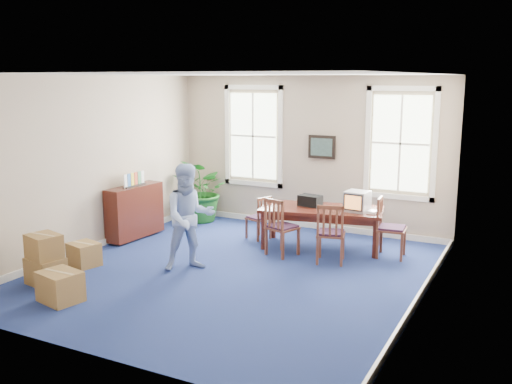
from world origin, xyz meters
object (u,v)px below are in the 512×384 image
at_px(crt_tv, 357,201).
at_px(potted_plant, 203,191).
at_px(chair_near_left, 282,226).
at_px(credenza, 135,213).
at_px(man, 189,217).
at_px(cardboard_boxes, 60,258).
at_px(conference_table, 321,228).

bearing_deg(crt_tv, potted_plant, 176.22).
height_order(crt_tv, chair_near_left, crt_tv).
relative_size(credenza, potted_plant, 0.93).
height_order(chair_near_left, credenza, chair_near_left).
relative_size(man, credenza, 1.36).
height_order(chair_near_left, man, man).
bearing_deg(chair_near_left, potted_plant, -10.25).
bearing_deg(cardboard_boxes, man, 47.21).
height_order(conference_table, cardboard_boxes, cardboard_boxes).
xyz_separation_m(conference_table, cardboard_boxes, (-2.91, -3.67, 0.03)).
xyz_separation_m(chair_near_left, man, (-1.05, -1.40, 0.36)).
bearing_deg(credenza, cardboard_boxes, -72.55).
bearing_deg(crt_tv, chair_near_left, -138.07).
height_order(man, potted_plant, man).
bearing_deg(potted_plant, man, -61.95).
bearing_deg(potted_plant, credenza, -105.82).
bearing_deg(chair_near_left, cardboard_boxes, 68.98).
xyz_separation_m(potted_plant, cardboard_boxes, (0.12, -4.35, -0.28)).
relative_size(crt_tv, potted_plant, 0.31).
bearing_deg(crt_tv, man, -128.57).
relative_size(conference_table, credenza, 1.71).
distance_m(crt_tv, credenza, 4.36).
distance_m(chair_near_left, cardboard_boxes, 3.80).
xyz_separation_m(conference_table, crt_tv, (0.66, 0.05, 0.57)).
bearing_deg(man, credenza, 106.19).
bearing_deg(conference_table, credenza, -174.72).
distance_m(crt_tv, potted_plant, 3.75).
bearing_deg(man, crt_tv, -0.06).
height_order(potted_plant, cardboard_boxes, potted_plant).
bearing_deg(cardboard_boxes, crt_tv, 46.20).
relative_size(chair_near_left, credenza, 0.81).
relative_size(conference_table, man, 1.26).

